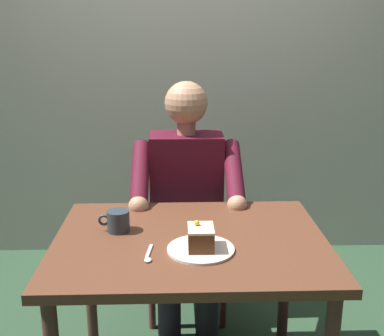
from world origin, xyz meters
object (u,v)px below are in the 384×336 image
object	(u,v)px
seated_person	(187,204)
coffee_cup	(118,221)
dining_table	(190,258)
chair	(186,220)
cake_slice	(201,237)
dessert_spoon	(148,256)

from	to	relation	value
seated_person	coffee_cup	xyz separation A→B (m)	(0.28, 0.47, 0.11)
dining_table	chair	distance (m)	0.74
dining_table	seated_person	bearing A→B (deg)	-90.00
chair	seated_person	world-z (taller)	seated_person
chair	cake_slice	bearing A→B (deg)	92.42
dining_table	dessert_spoon	xyz separation A→B (m)	(0.15, 0.15, 0.09)
dining_table	chair	size ratio (longest dim) A/B	1.17
chair	coffee_cup	bearing A→B (deg)	66.42
chair	dessert_spoon	bearing A→B (deg)	80.27
seated_person	cake_slice	xyz separation A→B (m)	(-0.04, 0.66, 0.11)
chair	coffee_cup	size ratio (longest dim) A/B	7.18
seated_person	coffee_cup	world-z (taller)	seated_person
seated_person	coffee_cup	bearing A→B (deg)	59.29
cake_slice	dessert_spoon	xyz separation A→B (m)	(0.19, 0.05, -0.05)
cake_slice	dessert_spoon	world-z (taller)	cake_slice
seated_person	cake_slice	world-z (taller)	seated_person
cake_slice	dessert_spoon	size ratio (longest dim) A/B	0.81
cake_slice	coffee_cup	xyz separation A→B (m)	(0.32, -0.19, -0.01)
coffee_cup	seated_person	bearing A→B (deg)	-120.71
dessert_spoon	dining_table	bearing A→B (deg)	-134.37
cake_slice	dessert_spoon	distance (m)	0.20
coffee_cup	chair	bearing A→B (deg)	-113.58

